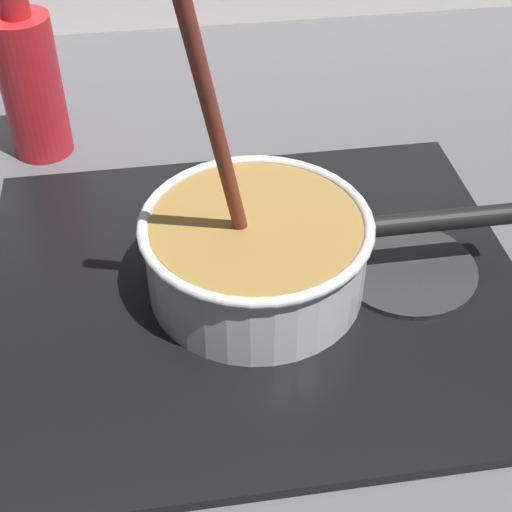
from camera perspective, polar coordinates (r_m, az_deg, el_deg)
name	(u,v)px	position (r m, az deg, el deg)	size (l,w,h in m)	color
ground	(234,389)	(0.73, -1.67, -10.05)	(2.40, 1.60, 0.04)	#4C4C51
hob_plate	(256,290)	(0.79, 0.00, -2.61)	(0.56, 0.48, 0.01)	black
burner_ring	(256,283)	(0.78, 0.00, -2.08)	(0.20, 0.20, 0.01)	#592D0C
spare_burner	(406,268)	(0.82, 11.32, -0.92)	(0.15, 0.15, 0.01)	#262628
cooking_pan	(257,251)	(0.75, 0.11, 0.37)	(0.38, 0.23, 0.35)	silver
oil_bottle	(30,81)	(1.00, -16.71, 12.57)	(0.08, 0.08, 0.24)	red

